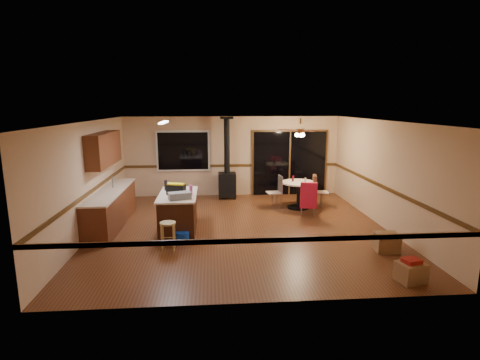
{
  "coord_description": "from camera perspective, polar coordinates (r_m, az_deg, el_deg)",
  "views": [
    {
      "loc": [
        -0.7,
        -8.69,
        2.97
      ],
      "look_at": [
        0.0,
        0.3,
        1.15
      ],
      "focal_mm": 28.0,
      "sensor_mm": 36.0,
      "label": 1
    }
  ],
  "objects": [
    {
      "name": "chair_left",
      "position": [
        10.95,
        5.74,
        -1.21
      ],
      "size": [
        0.45,
        0.44,
        0.51
      ],
      "color": "tan",
      "rests_on": "ground"
    },
    {
      "name": "lower_cabinets",
      "position": [
        9.85,
        -19.04,
        -4.17
      ],
      "size": [
        0.6,
        3.0,
        0.86
      ],
      "primitive_type": "cube",
      "color": "#5D2C17",
      "rests_on": "ground"
    },
    {
      "name": "toolbox_grey",
      "position": [
        8.46,
        -9.19,
        -2.37
      ],
      "size": [
        0.54,
        0.4,
        0.15
      ],
      "primitive_type": "cube",
      "rotation": [
        0.0,
        0.0,
        0.28
      ],
      "color": "slate",
      "rests_on": "kitchen_island"
    },
    {
      "name": "chair_near",
      "position": [
        10.14,
        10.41,
        -2.31
      ],
      "size": [
        0.5,
        0.53,
        0.7
      ],
      "color": "tan",
      "rests_on": "ground"
    },
    {
      "name": "sliding_door",
      "position": [
        12.56,
        7.55,
        2.52
      ],
      "size": [
        2.52,
        0.1,
        2.1
      ],
      "primitive_type": "cube",
      "color": "black",
      "rests_on": "ground"
    },
    {
      "name": "bottle_dark",
      "position": [
        9.35,
        -11.23,
        -0.8
      ],
      "size": [
        0.08,
        0.08,
        0.25
      ],
      "primitive_type": "cylinder",
      "rotation": [
        0.0,
        0.0,
        -0.11
      ],
      "color": "black",
      "rests_on": "kitchen_island"
    },
    {
      "name": "bottle_white",
      "position": [
        9.38,
        -10.9,
        -0.94
      ],
      "size": [
        0.08,
        0.08,
        0.19
      ],
      "primitive_type": "cylinder",
      "rotation": [
        0.0,
        0.0,
        -0.37
      ],
      "color": "white",
      "rests_on": "kitchen_island"
    },
    {
      "name": "wall_back",
      "position": [
        12.32,
        -1.16,
        3.62
      ],
      "size": [
        7.0,
        0.0,
        7.0
      ],
      "primitive_type": "plane",
      "rotation": [
        1.57,
        0.0,
        0.0
      ],
      "color": "tan",
      "rests_on": "ground"
    },
    {
      "name": "toolbox_yellow_lid",
      "position": [
        8.87,
        -9.73,
        -0.61
      ],
      "size": [
        0.42,
        0.3,
        0.03
      ],
      "primitive_type": "cube",
      "rotation": [
        0.0,
        0.0,
        -0.28
      ],
      "color": "gold",
      "rests_on": "toolbox_black"
    },
    {
      "name": "box_on_island",
      "position": [
        9.07,
        -9.36,
        -1.31
      ],
      "size": [
        0.31,
        0.35,
        0.19
      ],
      "primitive_type": "cube",
      "rotation": [
        0.0,
        0.0,
        0.41
      ],
      "color": "olive",
      "rests_on": "kitchen_island"
    },
    {
      "name": "upper_cabinets",
      "position": [
        9.8,
        -20.02,
        4.46
      ],
      "size": [
        0.35,
        2.0,
        0.8
      ],
      "primitive_type": "cube",
      "color": "#5D2C17",
      "rests_on": "ground"
    },
    {
      "name": "wall_right",
      "position": [
        9.79,
        21.02,
        0.83
      ],
      "size": [
        0.0,
        7.0,
        7.0
      ],
      "primitive_type": "plane",
      "rotation": [
        1.57,
        0.0,
        -1.57
      ],
      "color": "tan",
      "rests_on": "ground"
    },
    {
      "name": "box_under_window",
      "position": [
        12.14,
        -8.82,
        -1.87
      ],
      "size": [
        0.6,
        0.53,
        0.42
      ],
      "primitive_type": "cube",
      "rotation": [
        0.0,
        0.0,
        0.23
      ],
      "color": "olive",
      "rests_on": "floor"
    },
    {
      "name": "floor",
      "position": [
        9.21,
        0.15,
        -7.4
      ],
      "size": [
        7.0,
        7.0,
        0.0
      ],
      "primitive_type": "plane",
      "color": "#582E18",
      "rests_on": "ground"
    },
    {
      "name": "glass_red",
      "position": [
        10.96,
        8.07,
        0.24
      ],
      "size": [
        0.09,
        0.09,
        0.17
      ],
      "primitive_type": "cylinder",
      "rotation": [
        0.0,
        0.0,
        -0.4
      ],
      "color": "#590C14",
      "rests_on": "dining_table"
    },
    {
      "name": "bar_stool",
      "position": [
        7.97,
        -10.89,
        -8.39
      ],
      "size": [
        0.39,
        0.39,
        0.6
      ],
      "primitive_type": "cylinder",
      "rotation": [
        0.0,
        0.0,
        -0.21
      ],
      "color": "tan",
      "rests_on": "floor"
    },
    {
      "name": "blue_bucket",
      "position": [
        8.36,
        -8.74,
        -8.64
      ],
      "size": [
        0.38,
        0.38,
        0.25
      ],
      "primitive_type": "cylinder",
      "rotation": [
        0.0,
        0.0,
        0.36
      ],
      "color": "#0D3CBF",
      "rests_on": "floor"
    },
    {
      "name": "chair_right",
      "position": [
        11.17,
        11.41,
        -1.08
      ],
      "size": [
        0.54,
        0.51,
        0.7
      ],
      "color": "tan",
      "rests_on": "ground"
    },
    {
      "name": "dining_table",
      "position": [
        10.97,
        8.9,
        -1.55
      ],
      "size": [
        1.0,
        1.0,
        0.78
      ],
      "color": "black",
      "rests_on": "ground"
    },
    {
      "name": "kitchen_island",
      "position": [
        9.08,
        -9.36,
        -4.84
      ],
      "size": [
        0.88,
        1.68,
        0.9
      ],
      "color": "#35190D",
      "rests_on": "ground"
    },
    {
      "name": "box_corner_a",
      "position": [
        7.18,
        24.57,
        -12.64
      ],
      "size": [
        0.52,
        0.46,
        0.34
      ],
      "primitive_type": "cube",
      "rotation": [
        0.0,
        0.0,
        0.23
      ],
      "color": "olive",
      "rests_on": "floor"
    },
    {
      "name": "countertop",
      "position": [
        9.75,
        -19.21,
        -1.61
      ],
      "size": [
        0.64,
        3.04,
        0.04
      ],
      "primitive_type": "cube",
      "color": "beige",
      "rests_on": "lower_cabinets"
    },
    {
      "name": "ceiling_fan",
      "position": [
        10.72,
        9.18,
        7.22
      ],
      "size": [
        0.24,
        0.24,
        0.55
      ],
      "color": "brown",
      "rests_on": "ceiling"
    },
    {
      "name": "bottle_pink",
      "position": [
        8.77,
        -7.48,
        -1.53
      ],
      "size": [
        0.09,
        0.09,
        0.24
      ],
      "primitive_type": "cylinder",
      "rotation": [
        0.0,
        0.0,
        -0.13
      ],
      "color": "#D84C8C",
      "rests_on": "kitchen_island"
    },
    {
      "name": "box_small_red",
      "position": [
        7.1,
        24.71,
        -11.12
      ],
      "size": [
        0.32,
        0.28,
        0.07
      ],
      "primitive_type": "cube",
      "rotation": [
        0.0,
        0.0,
        0.23
      ],
      "color": "maroon",
      "rests_on": "box_corner_a"
    },
    {
      "name": "wood_stove",
      "position": [
        11.96,
        -1.98,
        0.61
      ],
      "size": [
        0.55,
        0.5,
        2.52
      ],
      "color": "black",
      "rests_on": "ground"
    },
    {
      "name": "wall_front",
      "position": [
        5.49,
        3.11,
        -6.29
      ],
      "size": [
        7.0,
        0.0,
        7.0
      ],
      "primitive_type": "plane",
      "rotation": [
        -1.57,
        0.0,
        0.0
      ],
      "color": "tan",
      "rests_on": "ground"
    },
    {
      "name": "box_corner_b",
      "position": [
        8.37,
        21.43,
        -8.82
      ],
      "size": [
        0.49,
        0.43,
        0.37
      ],
      "primitive_type": "cube",
      "rotation": [
        0.0,
        0.0,
        -0.08
      ],
      "color": "olive",
      "rests_on": "floor"
    },
    {
      "name": "ceiling",
      "position": [
        8.72,
        0.16,
        8.98
      ],
      "size": [
        7.0,
        7.0,
        0.0
      ],
      "primitive_type": "plane",
      "rotation": [
        3.14,
        0.0,
        0.0
      ],
      "color": "silver",
      "rests_on": "ground"
    },
    {
      "name": "glass_cream",
      "position": [
        10.9,
        9.93,
        -0.01
      ],
      "size": [
        0.06,
        0.06,
        0.13
      ],
      "primitive_type": "cylinder",
      "rotation": [
        0.0,
        0.0,
        0.14
      ],
      "color": "beige",
      "rests_on": "dining_table"
    },
    {
      "name": "chair_rail",
      "position": [
        8.94,
        0.15,
        -1.32
      ],
      "size": [
        7.0,
        7.0,
        0.08
      ],
      "primitive_type": null,
      "color": "#4B3012",
      "rests_on": "ground"
    },
    {
      "name": "toolbox_black",
      "position": [
        8.9,
        -9.7,
        -1.44
      ],
      "size": [
        0.46,
        0.33,
        0.23
      ],
      "primitive_type": "cube",
      "rotation": [
        0.0,
        0.0,
        -0.28
      ],
      "color": "black",
      "rests_on": "kitchen_island"
    },
    {
      "name": "fluorescent_strip",
      "position": [
        9.06,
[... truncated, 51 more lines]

